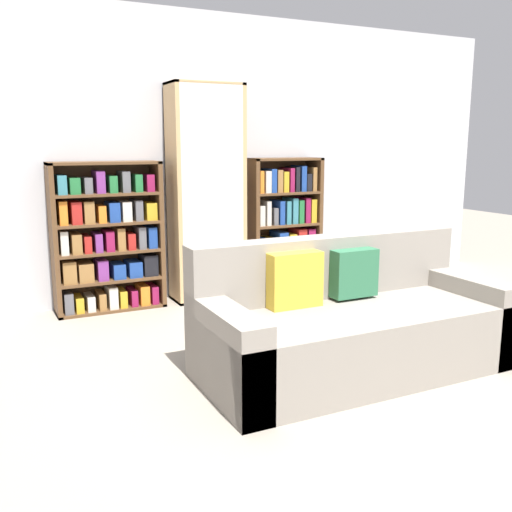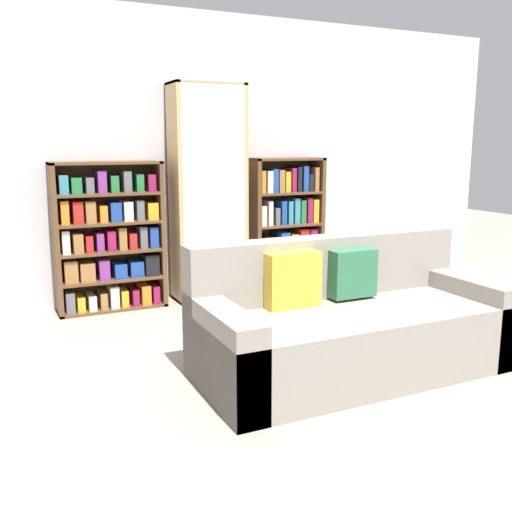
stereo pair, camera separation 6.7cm
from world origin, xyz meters
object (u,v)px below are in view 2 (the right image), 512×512
(couch, at_px, (349,326))
(display_cabinet, at_px, (208,194))
(wine_bottle, at_px, (305,306))
(bookshelf_right, at_px, (286,226))
(bookshelf_left, at_px, (109,239))

(couch, relative_size, display_cabinet, 1.01)
(wine_bottle, bearing_deg, display_cabinet, 109.97)
(couch, height_order, bookshelf_right, bookshelf_right)
(display_cabinet, height_order, bookshelf_right, display_cabinet)
(bookshelf_left, distance_m, wine_bottle, 1.85)
(bookshelf_left, xyz_separation_m, bookshelf_right, (1.79, -0.00, 0.01))
(bookshelf_right, relative_size, wine_bottle, 3.42)
(bookshelf_left, height_order, display_cabinet, display_cabinet)
(couch, relative_size, wine_bottle, 5.23)
(bookshelf_left, height_order, bookshelf_right, bookshelf_right)
(bookshelf_right, bearing_deg, wine_bottle, -110.35)
(couch, distance_m, bookshelf_left, 2.43)
(couch, xyz_separation_m, bookshelf_right, (0.65, 2.12, 0.35))
(couch, xyz_separation_m, display_cabinet, (-0.20, 2.10, 0.71))
(couch, bearing_deg, display_cabinet, 95.46)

